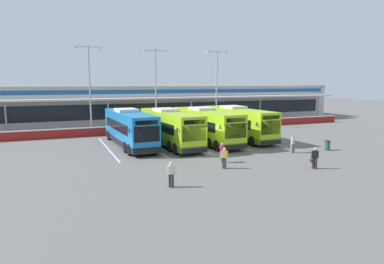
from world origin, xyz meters
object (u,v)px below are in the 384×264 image
(coach_bus_centre, at_px, (206,126))
(lamp_post_east, at_px, (217,84))
(coach_bus_leftmost, at_px, (129,129))
(coach_bus_right_centre, at_px, (238,124))
(pedestrian_in_dark_coat, at_px, (222,152))
(coach_bus_left_centre, at_px, (169,128))
(lamp_post_west, at_px, (90,84))
(pedestrian_child, at_px, (293,144))
(pedestrian_approaching_bus, at_px, (224,157))
(litter_bin, at_px, (327,145))
(pedestrian_with_handbag, at_px, (315,158))
(lamp_post_centre, at_px, (156,84))
(pedestrian_near_bin, at_px, (171,174))

(coach_bus_centre, xyz_separation_m, lamp_post_east, (6.76, 10.76, 4.50))
(coach_bus_leftmost, height_order, coach_bus_centre, same)
(coach_bus_right_centre, bearing_deg, coach_bus_centre, -170.66)
(pedestrian_in_dark_coat, bearing_deg, coach_bus_left_centre, 99.13)
(pedestrian_in_dark_coat, distance_m, lamp_post_west, 22.25)
(pedestrian_child, bearing_deg, pedestrian_approaching_bus, -162.89)
(pedestrian_in_dark_coat, distance_m, pedestrian_approaching_bus, 1.97)
(coach_bus_left_centre, distance_m, litter_bin, 15.69)
(pedestrian_in_dark_coat, bearing_deg, lamp_post_east, 64.29)
(coach_bus_right_centre, bearing_deg, pedestrian_approaching_bus, -124.55)
(coach_bus_centre, xyz_separation_m, pedestrian_in_dark_coat, (-2.73, -8.95, -0.91))
(coach_bus_right_centre, xyz_separation_m, pedestrian_with_handbag, (-1.69, -14.18, -0.93))
(coach_bus_left_centre, xyz_separation_m, lamp_post_centre, (2.20, 12.11, 4.50))
(pedestrian_approaching_bus, bearing_deg, pedestrian_in_dark_coat, 67.18)
(coach_bus_leftmost, relative_size, lamp_post_east, 1.11)
(lamp_post_east, bearing_deg, lamp_post_west, 179.05)
(pedestrian_with_handbag, bearing_deg, coach_bus_centre, 101.50)
(pedestrian_in_dark_coat, relative_size, lamp_post_west, 0.15)
(coach_bus_left_centre, distance_m, pedestrian_in_dark_coat, 9.12)
(coach_bus_leftmost, height_order, lamp_post_west, lamp_post_west)
(pedestrian_child, distance_m, litter_bin, 3.92)
(coach_bus_left_centre, xyz_separation_m, pedestrian_in_dark_coat, (1.44, -8.96, -0.91))
(coach_bus_left_centre, distance_m, coach_bus_right_centre, 8.62)
(coach_bus_right_centre, bearing_deg, pedestrian_with_handbag, -96.79)
(coach_bus_centre, relative_size, lamp_post_centre, 1.11)
(coach_bus_centre, height_order, coach_bus_right_centre, same)
(coach_bus_left_centre, distance_m, pedestrian_near_bin, 14.30)
(coach_bus_right_centre, distance_m, pedestrian_near_bin, 19.41)
(coach_bus_leftmost, bearing_deg, pedestrian_near_bin, -92.34)
(lamp_post_west, bearing_deg, coach_bus_centre, -45.58)
(pedestrian_with_handbag, distance_m, pedestrian_child, 5.82)
(coach_bus_left_centre, bearing_deg, litter_bin, -32.81)
(coach_bus_left_centre, relative_size, pedestrian_with_handbag, 7.56)
(lamp_post_centre, bearing_deg, coach_bus_leftmost, -119.41)
(coach_bus_leftmost, distance_m, litter_bin, 19.68)
(pedestrian_with_handbag, xyz_separation_m, pedestrian_approaching_bus, (-6.23, 2.68, 0.02))
(lamp_post_centre, height_order, lamp_post_east, same)
(coach_bus_centre, distance_m, lamp_post_west, 16.11)
(pedestrian_in_dark_coat, distance_m, pedestrian_child, 7.86)
(lamp_post_east, bearing_deg, lamp_post_centre, 171.13)
(lamp_post_centre, xyz_separation_m, lamp_post_east, (8.72, -1.36, 0.00))
(coach_bus_leftmost, distance_m, pedestrian_near_bin, 14.78)
(coach_bus_leftmost, height_order, lamp_post_centre, lamp_post_centre)
(pedestrian_child, height_order, litter_bin, pedestrian_child)
(coach_bus_left_centre, distance_m, pedestrian_with_handbag, 15.15)
(pedestrian_with_handbag, height_order, pedestrian_in_dark_coat, same)
(lamp_post_east, bearing_deg, coach_bus_right_centre, -103.10)
(pedestrian_with_handbag, height_order, pedestrian_child, same)
(pedestrian_near_bin, height_order, litter_bin, pedestrian_near_bin)
(pedestrian_approaching_bus, bearing_deg, coach_bus_centre, 72.04)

